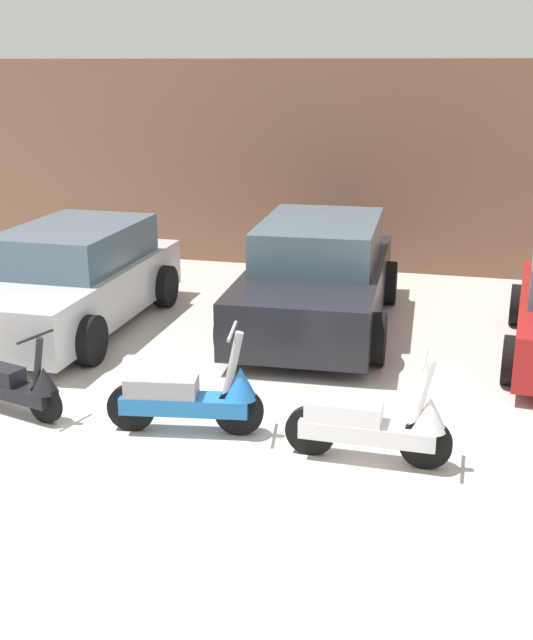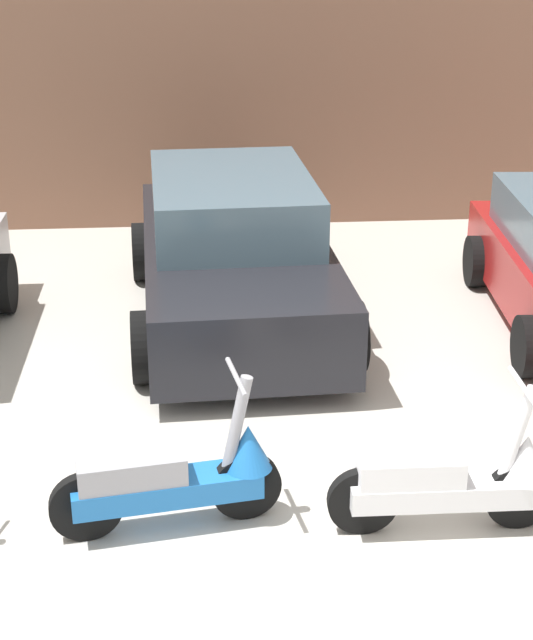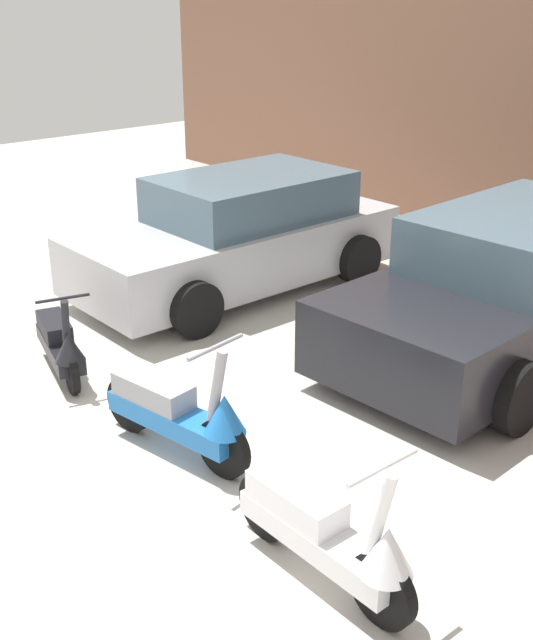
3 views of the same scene
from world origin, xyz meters
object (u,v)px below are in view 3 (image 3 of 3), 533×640
(car_rear_center, at_px, (512,287))
(scooter_front_center, at_px, (328,532))
(scooter_front_right, at_px, (180,412))
(car_rear_left, at_px, (239,235))
(scooter_front_left, at_px, (61,343))

(car_rear_center, bearing_deg, scooter_front_center, 15.63)
(scooter_front_center, xyz_separation_m, car_rear_center, (-1.26, 3.86, 0.31))
(scooter_front_right, relative_size, car_rear_left, 0.38)
(scooter_front_right, distance_m, scooter_front_center, 1.83)
(car_rear_left, relative_size, car_rear_center, 0.94)
(scooter_front_center, xyz_separation_m, car_rear_left, (-4.53, 2.99, 0.28))
(scooter_front_left, relative_size, scooter_front_center, 0.85)
(scooter_front_left, bearing_deg, scooter_front_right, 16.58)
(scooter_front_right, relative_size, scooter_front_center, 1.01)
(scooter_front_left, relative_size, car_rear_center, 0.30)
(scooter_front_right, bearing_deg, car_rear_center, 72.34)
(scooter_front_left, bearing_deg, car_rear_center, 71.89)
(car_rear_center, bearing_deg, scooter_front_right, -11.15)
(scooter_front_right, bearing_deg, car_rear_left, 124.82)
(car_rear_left, bearing_deg, scooter_front_right, 43.88)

